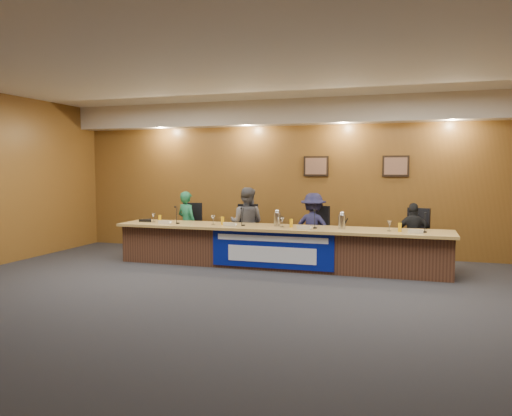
{
  "coord_description": "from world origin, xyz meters",
  "views": [
    {
      "loc": [
        2.35,
        -6.33,
        1.81
      ],
      "look_at": [
        -0.48,
        2.59,
        1.06
      ],
      "focal_mm": 35.0,
      "sensor_mm": 36.0,
      "label": 1
    }
  ],
  "objects_px": {
    "office_chair_b": "(248,234)",
    "carafe_right": "(342,222)",
    "panelist_b": "(247,223)",
    "office_chair_d": "(413,241)",
    "office_chair_c": "(314,237)",
    "dais_body": "(278,248)",
    "panelist_a": "(187,223)",
    "banner": "(271,250)",
    "office_chair_a": "(189,232)",
    "panelist_c": "(313,228)",
    "speakerphone": "(147,220)",
    "carafe_mid": "(277,219)",
    "panelist_d": "(414,236)"
  },
  "relations": [
    {
      "from": "office_chair_c",
      "to": "carafe_right",
      "type": "height_order",
      "value": "carafe_right"
    },
    {
      "from": "carafe_right",
      "to": "office_chair_c",
      "type": "bearing_deg",
      "value": 129.83
    },
    {
      "from": "dais_body",
      "to": "panelist_a",
      "type": "height_order",
      "value": "panelist_a"
    },
    {
      "from": "office_chair_a",
      "to": "banner",
      "type": "bearing_deg",
      "value": -32.32
    },
    {
      "from": "panelist_a",
      "to": "dais_body",
      "type": "bearing_deg",
      "value": -173.59
    },
    {
      "from": "panelist_b",
      "to": "office_chair_b",
      "type": "distance_m",
      "value": 0.25
    },
    {
      "from": "panelist_b",
      "to": "speakerphone",
      "type": "distance_m",
      "value": 1.97
    },
    {
      "from": "dais_body",
      "to": "office_chair_d",
      "type": "distance_m",
      "value": 2.48
    },
    {
      "from": "office_chair_a",
      "to": "office_chair_c",
      "type": "xyz_separation_m",
      "value": [
        2.65,
        0.0,
        0.0
      ]
    },
    {
      "from": "panelist_a",
      "to": "speakerphone",
      "type": "distance_m",
      "value": 0.86
    },
    {
      "from": "panelist_d",
      "to": "office_chair_a",
      "type": "bearing_deg",
      "value": -7.17
    },
    {
      "from": "panelist_a",
      "to": "banner",
      "type": "bearing_deg",
      "value": 176.7
    },
    {
      "from": "office_chair_d",
      "to": "carafe_right",
      "type": "relative_size",
      "value": 1.96
    },
    {
      "from": "office_chair_b",
      "to": "dais_body",
      "type": "bearing_deg",
      "value": -61.55
    },
    {
      "from": "panelist_c",
      "to": "office_chair_c",
      "type": "bearing_deg",
      "value": -83.97
    },
    {
      "from": "dais_body",
      "to": "office_chair_a",
      "type": "relative_size",
      "value": 12.5
    },
    {
      "from": "speakerphone",
      "to": "office_chair_b",
      "type": "bearing_deg",
      "value": 21.78
    },
    {
      "from": "banner",
      "to": "office_chair_d",
      "type": "bearing_deg",
      "value": 25.68
    },
    {
      "from": "panelist_a",
      "to": "panelist_d",
      "type": "relative_size",
      "value": 1.12
    },
    {
      "from": "panelist_a",
      "to": "office_chair_d",
      "type": "bearing_deg",
      "value": -155.88
    },
    {
      "from": "office_chair_a",
      "to": "carafe_mid",
      "type": "relative_size",
      "value": 1.93
    },
    {
      "from": "banner",
      "to": "office_chair_c",
      "type": "distance_m",
      "value": 1.26
    },
    {
      "from": "banner",
      "to": "panelist_a",
      "type": "xyz_separation_m",
      "value": [
        -2.12,
        1.04,
        0.29
      ]
    },
    {
      "from": "banner",
      "to": "office_chair_b",
      "type": "xyz_separation_m",
      "value": [
        -0.81,
        1.14,
        0.1
      ]
    },
    {
      "from": "office_chair_c",
      "to": "speakerphone",
      "type": "xyz_separation_m",
      "value": [
        -3.21,
        -0.75,
        0.3
      ]
    },
    {
      "from": "panelist_d",
      "to": "dais_body",
      "type": "bearing_deg",
      "value": 8.87
    },
    {
      "from": "panelist_b",
      "to": "office_chair_d",
      "type": "distance_m",
      "value": 3.19
    },
    {
      "from": "panelist_b",
      "to": "office_chair_b",
      "type": "height_order",
      "value": "panelist_b"
    },
    {
      "from": "panelist_b",
      "to": "office_chair_c",
      "type": "height_order",
      "value": "panelist_b"
    },
    {
      "from": "panelist_d",
      "to": "office_chair_d",
      "type": "bearing_deg",
      "value": -95.89
    },
    {
      "from": "panelist_d",
      "to": "office_chair_d",
      "type": "relative_size",
      "value": 2.47
    },
    {
      "from": "office_chair_d",
      "to": "office_chair_c",
      "type": "bearing_deg",
      "value": -158.38
    },
    {
      "from": "panelist_a",
      "to": "panelist_b",
      "type": "xyz_separation_m",
      "value": [
        1.31,
        0.0,
        0.05
      ]
    },
    {
      "from": "panelist_b",
      "to": "office_chair_a",
      "type": "relative_size",
      "value": 2.98
    },
    {
      "from": "speakerphone",
      "to": "panelist_b",
      "type": "bearing_deg",
      "value": 19.09
    },
    {
      "from": "office_chair_d",
      "to": "panelist_c",
      "type": "bearing_deg",
      "value": -155.26
    },
    {
      "from": "panelist_c",
      "to": "office_chair_a",
      "type": "relative_size",
      "value": 2.79
    },
    {
      "from": "office_chair_b",
      "to": "carafe_right",
      "type": "xyz_separation_m",
      "value": [
        1.98,
        -0.76,
        0.39
      ]
    },
    {
      "from": "speakerphone",
      "to": "carafe_mid",
      "type": "bearing_deg",
      "value": 0.84
    },
    {
      "from": "banner",
      "to": "office_chair_b",
      "type": "height_order",
      "value": "banner"
    },
    {
      "from": "panelist_d",
      "to": "office_chair_b",
      "type": "distance_m",
      "value": 3.18
    },
    {
      "from": "office_chair_a",
      "to": "speakerphone",
      "type": "xyz_separation_m",
      "value": [
        -0.56,
        -0.75,
        0.3
      ]
    },
    {
      "from": "office_chair_c",
      "to": "speakerphone",
      "type": "distance_m",
      "value": 3.31
    },
    {
      "from": "dais_body",
      "to": "panelist_c",
      "type": "relative_size",
      "value": 4.49
    },
    {
      "from": "panelist_c",
      "to": "carafe_mid",
      "type": "height_order",
      "value": "panelist_c"
    },
    {
      "from": "dais_body",
      "to": "carafe_mid",
      "type": "bearing_deg",
      "value": 132.21
    },
    {
      "from": "dais_body",
      "to": "carafe_right",
      "type": "xyz_separation_m",
      "value": [
        1.17,
        -0.04,
        0.52
      ]
    },
    {
      "from": "panelist_b",
      "to": "panelist_c",
      "type": "bearing_deg",
      "value": 178.91
    },
    {
      "from": "office_chair_a",
      "to": "office_chair_c",
      "type": "relative_size",
      "value": 1.0
    },
    {
      "from": "panelist_c",
      "to": "panelist_a",
      "type": "bearing_deg",
      "value": 6.03
    }
  ]
}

